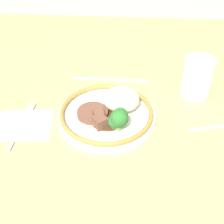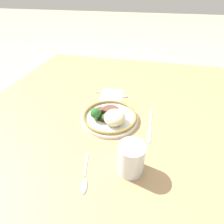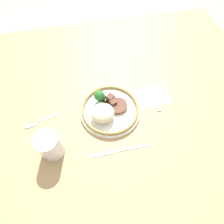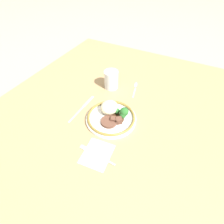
# 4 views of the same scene
# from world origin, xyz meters

# --- Properties ---
(ground_plane) EXTENTS (8.00, 8.00, 0.00)m
(ground_plane) POSITION_xyz_m (0.00, 0.00, 0.00)
(ground_plane) COLOR tan
(dining_table) EXTENTS (1.52, 1.27, 0.05)m
(dining_table) POSITION_xyz_m (0.00, 0.00, 0.02)
(dining_table) COLOR tan
(dining_table) RESTS_ON ground
(napkin) EXTENTS (0.14, 0.13, 0.00)m
(napkin) POSITION_xyz_m (-0.21, -0.04, 0.05)
(napkin) COLOR white
(napkin) RESTS_ON dining_table
(plate) EXTENTS (0.25, 0.25, 0.07)m
(plate) POSITION_xyz_m (-0.00, -0.00, 0.07)
(plate) COLOR white
(plate) RESTS_ON dining_table
(juice_glass) EXTENTS (0.08, 0.08, 0.11)m
(juice_glass) POSITION_xyz_m (0.22, 0.12, 0.10)
(juice_glass) COLOR orange
(juice_glass) RESTS_ON dining_table
(fork) EXTENTS (0.02, 0.17, 0.00)m
(fork) POSITION_xyz_m (-0.22, -0.03, 0.05)
(fork) COLOR silver
(fork) RESTS_ON napkin
(knife) EXTENTS (0.22, 0.01, 0.00)m
(knife) POSITION_xyz_m (-0.01, 0.17, 0.05)
(knife) COLOR silver
(knife) RESTS_ON dining_table
(spoon) EXTENTS (0.15, 0.04, 0.01)m
(spoon) POSITION_xyz_m (0.29, -0.01, 0.05)
(spoon) COLOR silver
(spoon) RESTS_ON dining_table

